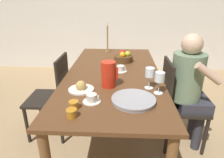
{
  "coord_description": "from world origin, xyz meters",
  "views": [
    {
      "loc": [
        0.08,
        -1.91,
        1.49
      ],
      "look_at": [
        0.0,
        -0.29,
        0.82
      ],
      "focal_mm": 32.0,
      "sensor_mm": 36.0,
      "label": 1
    }
  ],
  "objects_px": {
    "teacup_across": "(121,69)",
    "jam_jar_amber": "(72,113)",
    "chair_person_side": "(177,102)",
    "fruit_bowl": "(124,57)",
    "chair_opposite": "(53,95)",
    "person_seated": "(190,84)",
    "red_pitcher": "(109,74)",
    "wine_glass_water": "(150,73)",
    "bread_plate": "(81,87)",
    "jam_jar_red": "(74,104)",
    "wine_glass_juice": "(160,78)",
    "teacup_near_person": "(92,99)",
    "candlestick_tall": "(108,40)",
    "serving_tray": "(134,100)"
  },
  "relations": [
    {
      "from": "chair_opposite",
      "to": "red_pitcher",
      "type": "distance_m",
      "value": 0.81
    },
    {
      "from": "teacup_near_person",
      "to": "fruit_bowl",
      "type": "bearing_deg",
      "value": 76.5
    },
    {
      "from": "wine_glass_water",
      "to": "serving_tray",
      "type": "distance_m",
      "value": 0.31
    },
    {
      "from": "red_pitcher",
      "to": "teacup_across",
      "type": "xyz_separation_m",
      "value": [
        0.1,
        0.37,
        -0.09
      ]
    },
    {
      "from": "serving_tray",
      "to": "jam_jar_red",
      "type": "distance_m",
      "value": 0.43
    },
    {
      "from": "wine_glass_water",
      "to": "fruit_bowl",
      "type": "bearing_deg",
      "value": 106.02
    },
    {
      "from": "jam_jar_red",
      "to": "jam_jar_amber",
      "type": "bearing_deg",
      "value": -84.8
    },
    {
      "from": "red_pitcher",
      "to": "teacup_across",
      "type": "relative_size",
      "value": 1.66
    },
    {
      "from": "red_pitcher",
      "to": "bread_plate",
      "type": "relative_size",
      "value": 1.05
    },
    {
      "from": "serving_tray",
      "to": "candlestick_tall",
      "type": "relative_size",
      "value": 0.81
    },
    {
      "from": "jam_jar_red",
      "to": "teacup_across",
      "type": "bearing_deg",
      "value": 67.2
    },
    {
      "from": "bread_plate",
      "to": "chair_person_side",
      "type": "bearing_deg",
      "value": 19.78
    },
    {
      "from": "chair_opposite",
      "to": "person_seated",
      "type": "height_order",
      "value": "person_seated"
    },
    {
      "from": "wine_glass_water",
      "to": "teacup_across",
      "type": "xyz_separation_m",
      "value": [
        -0.24,
        0.39,
        -0.11
      ]
    },
    {
      "from": "wine_glass_water",
      "to": "candlestick_tall",
      "type": "distance_m",
      "value": 1.24
    },
    {
      "from": "fruit_bowl",
      "to": "chair_person_side",
      "type": "bearing_deg",
      "value": -40.72
    },
    {
      "from": "serving_tray",
      "to": "person_seated",
      "type": "bearing_deg",
      "value": 40.52
    },
    {
      "from": "chair_opposite",
      "to": "jam_jar_amber",
      "type": "xyz_separation_m",
      "value": [
        0.42,
        -0.82,
        0.3
      ]
    },
    {
      "from": "person_seated",
      "to": "wine_glass_water",
      "type": "distance_m",
      "value": 0.53
    },
    {
      "from": "wine_glass_water",
      "to": "teacup_across",
      "type": "bearing_deg",
      "value": 121.67
    },
    {
      "from": "teacup_across",
      "to": "bread_plate",
      "type": "distance_m",
      "value": 0.56
    },
    {
      "from": "teacup_across",
      "to": "jam_jar_amber",
      "type": "xyz_separation_m",
      "value": [
        -0.31,
        -0.86,
        0.01
      ]
    },
    {
      "from": "wine_glass_juice",
      "to": "wine_glass_water",
      "type": "bearing_deg",
      "value": 124.69
    },
    {
      "from": "jam_jar_amber",
      "to": "teacup_near_person",
      "type": "bearing_deg",
      "value": 63.84
    },
    {
      "from": "chair_person_side",
      "to": "wine_glass_juice",
      "type": "height_order",
      "value": "wine_glass_juice"
    },
    {
      "from": "wine_glass_water",
      "to": "jam_jar_red",
      "type": "xyz_separation_m",
      "value": [
        -0.56,
        -0.36,
        -0.1
      ]
    },
    {
      "from": "chair_opposite",
      "to": "person_seated",
      "type": "xyz_separation_m",
      "value": [
        1.4,
        -0.12,
        0.21
      ]
    },
    {
      "from": "wine_glass_juice",
      "to": "teacup_across",
      "type": "relative_size",
      "value": 1.35
    },
    {
      "from": "chair_person_side",
      "to": "teacup_across",
      "type": "relative_size",
      "value": 6.89
    },
    {
      "from": "jam_jar_red",
      "to": "fruit_bowl",
      "type": "distance_m",
      "value": 1.15
    },
    {
      "from": "chair_person_side",
      "to": "bread_plate",
      "type": "distance_m",
      "value": 1.01
    },
    {
      "from": "teacup_near_person",
      "to": "jam_jar_amber",
      "type": "xyz_separation_m",
      "value": [
        -0.1,
        -0.21,
        0.01
      ]
    },
    {
      "from": "teacup_near_person",
      "to": "teacup_across",
      "type": "height_order",
      "value": "same"
    },
    {
      "from": "chair_person_side",
      "to": "wine_glass_water",
      "type": "bearing_deg",
      "value": -52.46
    },
    {
      "from": "candlestick_tall",
      "to": "person_seated",
      "type": "bearing_deg",
      "value": -46.97
    },
    {
      "from": "candlestick_tall",
      "to": "jam_jar_amber",
      "type": "bearing_deg",
      "value": -94.21
    },
    {
      "from": "wine_glass_water",
      "to": "teacup_across",
      "type": "height_order",
      "value": "wine_glass_water"
    },
    {
      "from": "wine_glass_juice",
      "to": "jam_jar_amber",
      "type": "relative_size",
      "value": 2.61
    },
    {
      "from": "chair_person_side",
      "to": "fruit_bowl",
      "type": "distance_m",
      "value": 0.79
    },
    {
      "from": "teacup_near_person",
      "to": "jam_jar_amber",
      "type": "height_order",
      "value": "teacup_near_person"
    },
    {
      "from": "wine_glass_water",
      "to": "chair_person_side",
      "type": "bearing_deg",
      "value": 37.54
    },
    {
      "from": "chair_opposite",
      "to": "person_seated",
      "type": "relative_size",
      "value": 0.78
    },
    {
      "from": "wine_glass_water",
      "to": "bread_plate",
      "type": "height_order",
      "value": "wine_glass_water"
    },
    {
      "from": "person_seated",
      "to": "fruit_bowl",
      "type": "relative_size",
      "value": 5.4
    },
    {
      "from": "bread_plate",
      "to": "jam_jar_amber",
      "type": "height_order",
      "value": "bread_plate"
    },
    {
      "from": "jam_jar_red",
      "to": "bread_plate",
      "type": "bearing_deg",
      "value": 91.31
    },
    {
      "from": "jam_jar_amber",
      "to": "wine_glass_water",
      "type": "bearing_deg",
      "value": 40.22
    },
    {
      "from": "wine_glass_water",
      "to": "serving_tray",
      "type": "height_order",
      "value": "wine_glass_water"
    },
    {
      "from": "wine_glass_water",
      "to": "bread_plate",
      "type": "distance_m",
      "value": 0.58
    },
    {
      "from": "chair_person_side",
      "to": "chair_opposite",
      "type": "relative_size",
      "value": 1.0
    }
  ]
}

